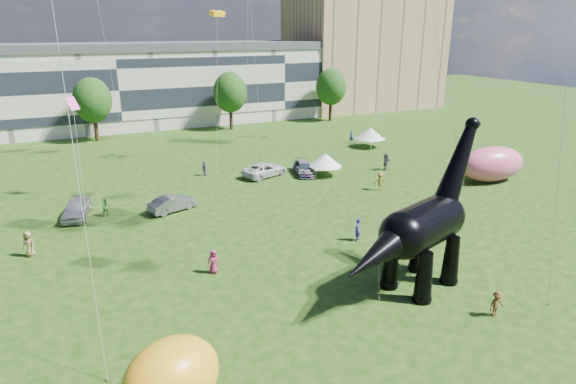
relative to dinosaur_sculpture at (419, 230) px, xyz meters
name	(u,v)px	position (x,y,z in m)	size (l,w,h in m)	color
ground	(391,308)	(-2.63, -1.27, -3.93)	(220.00, 220.00, 0.00)	#16330C
terrace_row	(115,90)	(-10.63, 60.73, 2.07)	(78.00, 11.00, 12.00)	beige
apartment_block	(363,50)	(37.37, 63.73, 7.07)	(28.00, 18.00, 22.00)	tan
tree_mid_left	(92,97)	(-14.63, 51.73, 2.37)	(5.20, 5.20, 9.44)	#382314
tree_mid_right	(230,89)	(5.37, 51.73, 2.37)	(5.20, 5.20, 9.44)	#382314
tree_far_right	(331,84)	(23.37, 51.73, 2.37)	(5.20, 5.20, 9.44)	#382314
dinosaur_sculpture	(419,230)	(0.00, 0.00, 0.00)	(12.56, 5.93, 10.40)	black
car_silver	(77,208)	(-18.49, 21.49, -3.12)	(1.89, 4.70, 1.60)	silver
car_grey	(173,203)	(-10.78, 19.55, -3.22)	(1.50, 4.29, 1.41)	slate
car_white	(265,170)	(0.57, 25.88, -3.20)	(2.42, 5.24, 1.46)	silver
car_dark	(304,168)	(4.76, 24.75, -3.25)	(1.89, 4.65, 1.35)	#595960
gazebo_near	(325,160)	(6.63, 23.38, -2.20)	(4.32, 4.32, 2.45)	white
gazebo_far	(370,133)	(18.49, 32.41, -2.05)	(4.78, 4.78, 2.68)	white
inflatable_pink	(492,164)	(21.44, 14.30, -2.07)	(7.40, 3.70, 3.70)	#DC5579
inflatable_yellow	(172,377)	(-15.71, -3.81, -2.29)	(4.24, 3.26, 3.26)	orange
visitors	(278,196)	(-1.80, 16.90, -3.05)	(46.70, 40.36, 1.89)	#378A3E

